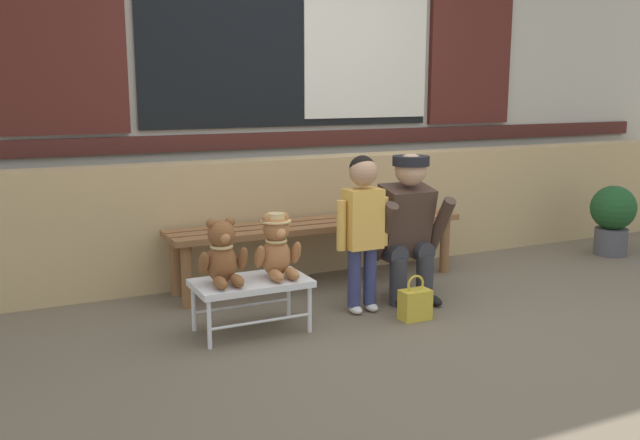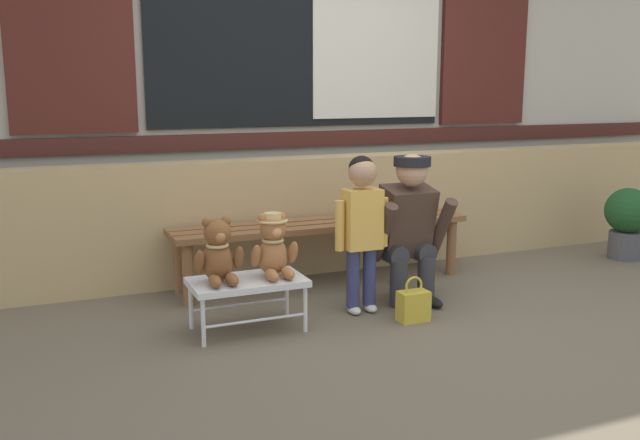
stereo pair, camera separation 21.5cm
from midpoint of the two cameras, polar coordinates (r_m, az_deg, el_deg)
ground_plane at (r=4.06m, az=9.79°, el=-8.76°), size 60.00×60.00×0.00m
brick_low_wall at (r=5.16m, az=1.41°, el=0.55°), size 7.79×0.25×0.85m
shop_facade at (r=5.57m, az=-0.75°, el=15.12°), size 7.95×0.26×3.51m
wooden_bench_long at (r=4.78m, az=1.45°, el=-0.93°), size 2.10×0.40×0.44m
small_display_bench at (r=3.89m, az=-4.44°, el=-5.35°), size 0.64×0.36×0.30m
teddy_bear_plain at (r=3.80m, az=-6.78°, el=-2.73°), size 0.28×0.26×0.36m
teddy_bear_with_hat at (r=3.90m, az=-2.26°, el=-2.19°), size 0.28×0.27×0.36m
child_standing at (r=4.14m, az=4.96°, el=0.25°), size 0.35×0.18×0.96m
adult_crouching at (r=4.42m, az=8.68°, el=-0.62°), size 0.50×0.49×0.95m
handbag_on_ground at (r=4.13m, az=9.19°, el=-6.96°), size 0.18×0.11×0.27m
potted_plant at (r=6.05m, az=24.95°, el=0.08°), size 0.36×0.36×0.57m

